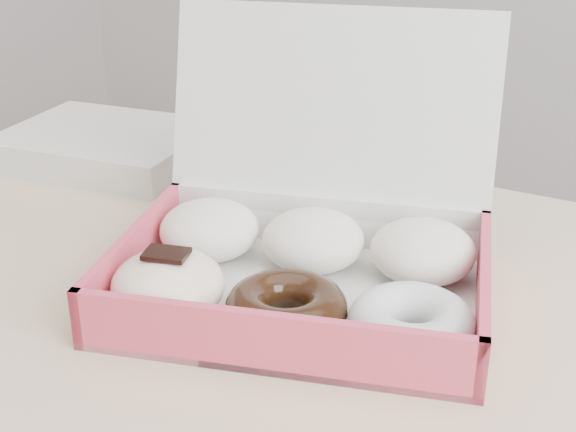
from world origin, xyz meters
The scene contains 3 objects.
table centered at (0.00, 0.00, 0.67)m, with size 1.20×0.80×0.75m.
donut_box centered at (-0.02, 0.06, 0.79)m, with size 0.41×0.38×0.24m.
newspapers centered at (-0.42, 0.24, 0.77)m, with size 0.26×0.21×0.04m, color white.
Camera 1 is at (0.29, -0.53, 1.13)m, focal length 50.00 mm.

